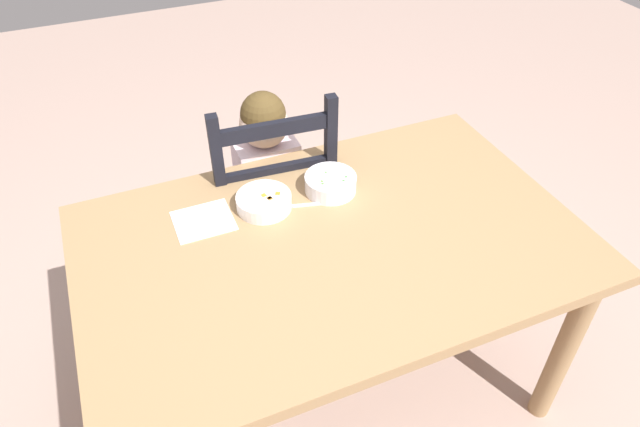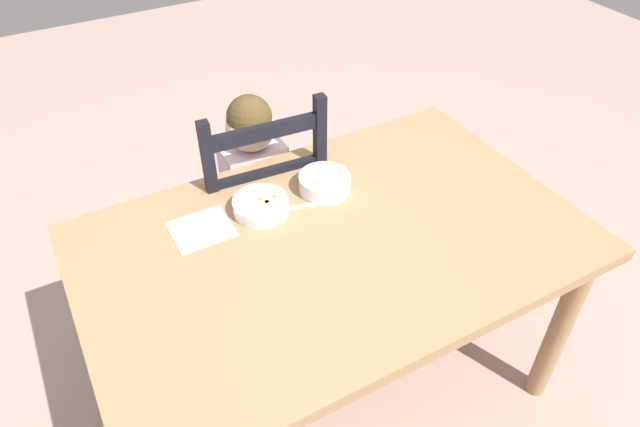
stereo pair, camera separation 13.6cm
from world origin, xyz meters
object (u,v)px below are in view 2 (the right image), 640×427
Objects in this scene: bowl_of_peas at (325,182)px; spoon at (289,208)px; dining_table at (334,261)px; dining_chair at (260,215)px; child_figure at (258,180)px; bowl_of_carrots at (261,205)px.

spoon is (-0.14, -0.03, -0.02)m from bowl_of_peas.
spoon is at bearing 107.33° from dining_table.
dining_chair is at bearing 93.35° from dining_table.
spoon is at bearing -95.36° from child_figure.
bowl_of_peas is at bearing -69.14° from child_figure.
bowl_of_carrots is (-0.14, 0.21, 0.12)m from dining_table.
spoon is (-0.03, -0.32, 0.12)m from child_figure.
dining_table is at bearing -87.08° from child_figure.
bowl_of_carrots reaches higher than spoon.
bowl_of_carrots reaches higher than dining_table.
dining_table is 0.28m from bowl_of_carrots.
dining_chair is at bearing 85.37° from spoon.
dining_table is 8.51× the size of bowl_of_carrots.
dining_chair reaches higher than bowl_of_peas.
dining_chair is 6.01× the size of bowl_of_peas.
spoon is (-0.03, -0.33, 0.28)m from dining_chair.
bowl_of_carrots is at bearing 180.00° from bowl_of_peas.
child_figure is 0.34m from bowl_of_carrots.
dining_chair is 0.16m from child_figure.
dining_chair is 0.44m from bowl_of_peas.
bowl_of_carrots is 0.09m from spoon.
bowl_of_peas reaches higher than bowl_of_carrots.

